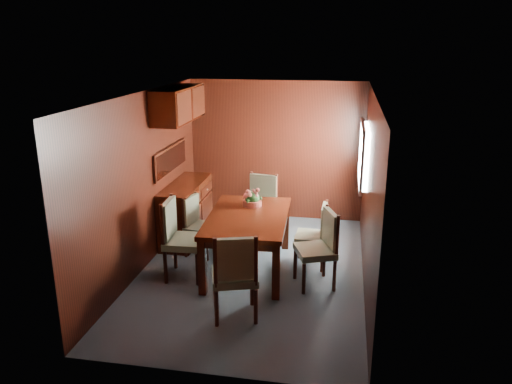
% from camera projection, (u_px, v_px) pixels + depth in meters
% --- Properties ---
extents(ground, '(4.50, 4.50, 0.00)m').
position_uv_depth(ground, '(252.00, 271.00, 6.88)').
color(ground, '#3A474F').
rests_on(ground, ground).
extents(room_shell, '(3.06, 4.52, 2.41)m').
position_uv_depth(room_shell, '(249.00, 150.00, 6.72)').
color(room_shell, black).
rests_on(room_shell, ground).
extents(sideboard, '(0.48, 1.40, 0.90)m').
position_uv_depth(sideboard, '(186.00, 211.00, 7.90)').
color(sideboard, black).
rests_on(sideboard, ground).
extents(dining_table, '(1.13, 1.73, 0.79)m').
position_uv_depth(dining_table, '(248.00, 223.00, 6.74)').
color(dining_table, black).
rests_on(dining_table, ground).
extents(chair_left_near, '(0.52, 0.54, 1.09)m').
position_uv_depth(chair_left_near, '(179.00, 234.00, 6.55)').
color(chair_left_near, black).
rests_on(chair_left_near, ground).
extents(chair_left_far, '(0.48, 0.50, 0.89)m').
position_uv_depth(chair_left_far, '(197.00, 222.00, 7.29)').
color(chair_left_far, black).
rests_on(chair_left_far, ground).
extents(chair_right_near, '(0.60, 0.62, 1.02)m').
position_uv_depth(chair_right_near, '(321.00, 244.00, 6.34)').
color(chair_right_near, black).
rests_on(chair_right_near, ground).
extents(chair_right_far, '(0.43, 0.45, 0.92)m').
position_uv_depth(chair_right_far, '(316.00, 232.00, 6.89)').
color(chair_right_far, black).
rests_on(chair_right_far, ground).
extents(chair_head, '(0.62, 0.60, 1.06)m').
position_uv_depth(chair_head, '(235.00, 272.00, 5.53)').
color(chair_head, black).
rests_on(chair_head, ground).
extents(chair_foot, '(0.56, 0.54, 1.02)m').
position_uv_depth(chair_foot, '(261.00, 203.00, 7.91)').
color(chair_foot, black).
rests_on(chair_foot, ground).
extents(flower_centerpiece, '(0.29, 0.29, 0.29)m').
position_uv_depth(flower_centerpiece, '(252.00, 196.00, 7.05)').
color(flower_centerpiece, '#B24936').
rests_on(flower_centerpiece, dining_table).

